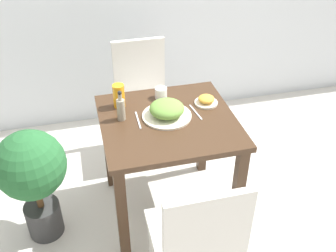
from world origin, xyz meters
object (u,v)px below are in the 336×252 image
chair_far (143,93)px  juice_glass (119,96)px  drink_cup (161,93)px  food_plate (167,110)px  sauce_bottle (121,108)px  potted_plant_left (32,173)px  chair_near (198,238)px  side_plate (206,100)px

chair_far → juice_glass: bearing=-115.3°
drink_cup → juice_glass: juice_glass is taller
food_plate → sauce_bottle: (-0.27, 0.04, 0.03)m
potted_plant_left → chair_near: bearing=-41.4°
sauce_bottle → potted_plant_left: sauce_bottle is taller
juice_glass → potted_plant_left: bearing=-157.7°
food_plate → potted_plant_left: 0.87m
potted_plant_left → chair_far: bearing=42.3°
chair_far → drink_cup: chair_far is taller
sauce_bottle → chair_far: bearing=69.2°
chair_far → food_plate: chair_far is taller
chair_near → sauce_bottle: bearing=-73.2°
chair_near → food_plate: size_ratio=3.06×
drink_cup → chair_far: bearing=95.0°
chair_near → drink_cup: 1.00m
chair_far → sauce_bottle: (-0.24, -0.64, 0.29)m
chair_near → side_plate: chair_near is taller
side_plate → potted_plant_left: (-1.10, -0.13, -0.26)m
chair_near → juice_glass: size_ratio=6.08×
chair_far → side_plate: 0.71m
food_plate → potted_plant_left: bearing=-176.8°
food_plate → side_plate: (0.27, 0.08, -0.02)m
chair_near → chair_far: (0.01, 1.43, 0.00)m
chair_far → sauce_bottle: bearing=-110.8°
chair_near → side_plate: bearing=-110.4°
juice_glass → sauce_bottle: bearing=-93.5°
side_plate → drink_cup: size_ratio=1.90×
potted_plant_left → sauce_bottle: bearing=8.6°
chair_far → food_plate: (0.03, -0.68, 0.27)m
chair_near → drink_cup: bearing=-92.8°
chair_near → side_plate: 0.92m
drink_cup → food_plate: bearing=-93.5°
chair_far → food_plate: size_ratio=3.06×
sauce_bottle → drink_cup: bearing=33.0°
food_plate → potted_plant_left: (-0.83, -0.05, -0.28)m
food_plate → juice_glass: (-0.26, 0.19, 0.03)m
juice_glass → drink_cup: bearing=7.6°
chair_far → food_plate: 0.73m
chair_far → drink_cup: 0.53m
juice_glass → potted_plant_left: (-0.56, -0.23, -0.31)m
food_plate → sauce_bottle: sauce_bottle is taller
sauce_bottle → side_plate: bearing=4.8°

